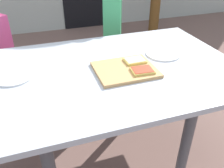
% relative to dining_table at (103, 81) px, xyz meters
% --- Properties ---
extents(ground_plane, '(16.00, 16.00, 0.00)m').
position_rel_dining_table_xyz_m(ground_plane, '(0.00, 0.00, -0.64)').
color(ground_plane, brown).
extents(dining_table, '(1.57, 0.97, 0.71)m').
position_rel_dining_table_xyz_m(dining_table, '(0.00, 0.00, 0.00)').
color(dining_table, '#A9AEB7').
rests_on(dining_table, ground).
extents(cutting_board, '(0.33, 0.27, 0.02)m').
position_rel_dining_table_xyz_m(cutting_board, '(0.12, -0.06, 0.09)').
color(cutting_board, tan).
rests_on(cutting_board, dining_table).
extents(pizza_slice_far_right, '(0.12, 0.09, 0.02)m').
position_rel_dining_table_xyz_m(pizza_slice_far_right, '(0.20, -0.00, 0.10)').
color(pizza_slice_far_right, '#D1B555').
rests_on(pizza_slice_far_right, cutting_board).
extents(pizza_slice_near_right, '(0.12, 0.10, 0.02)m').
position_rel_dining_table_xyz_m(pizza_slice_near_right, '(0.19, -0.12, 0.10)').
color(pizza_slice_near_right, '#D1B555').
rests_on(pizza_slice_near_right, cutting_board).
extents(plate_white_left, '(0.21, 0.21, 0.01)m').
position_rel_dining_table_xyz_m(plate_white_left, '(-0.47, 0.07, 0.08)').
color(plate_white_left, white).
rests_on(plate_white_left, dining_table).
extents(plate_white_right, '(0.21, 0.21, 0.01)m').
position_rel_dining_table_xyz_m(plate_white_right, '(0.42, 0.07, 0.08)').
color(plate_white_right, white).
rests_on(plate_white_right, dining_table).
extents(child_right, '(0.22, 0.28, 1.11)m').
position_rel_dining_table_xyz_m(child_right, '(0.32, 0.76, -0.00)').
color(child_right, navy).
rests_on(child_right, ground).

